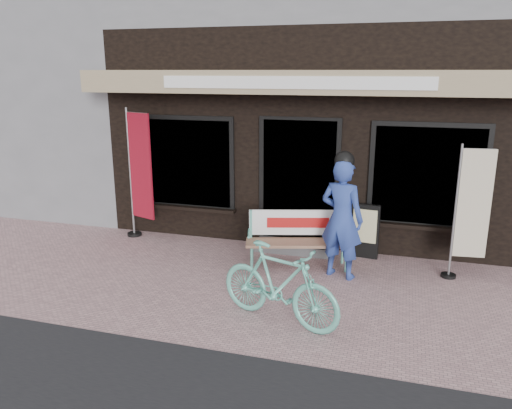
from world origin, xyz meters
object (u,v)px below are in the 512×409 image
(person, at_px, (342,216))
(menu_stand, at_px, (365,231))
(nobori_cream, at_px, (470,211))
(nobori_red, at_px, (139,173))
(bench, at_px, (298,234))
(bicycle, at_px, (279,284))

(person, bearing_deg, menu_stand, 89.59)
(nobori_cream, height_order, menu_stand, nobori_cream)
(person, relative_size, nobori_red, 0.80)
(bench, xyz_separation_m, person, (0.67, -0.23, 0.41))
(bench, relative_size, nobori_red, 0.71)
(bench, bearing_deg, nobori_red, 154.59)
(bench, bearing_deg, person, -34.72)
(bicycle, height_order, nobori_red, nobori_red)
(bicycle, bearing_deg, nobori_red, 72.23)
(person, distance_m, menu_stand, 1.02)
(person, xyz_separation_m, nobori_cream, (1.73, 0.43, 0.10))
(person, bearing_deg, nobori_red, -173.80)
(bench, height_order, bicycle, bicycle)
(bench, height_order, nobori_cream, nobori_cream)
(bicycle, distance_m, menu_stand, 2.59)
(person, relative_size, bicycle, 1.15)
(person, height_order, nobori_cream, nobori_cream)
(bench, xyz_separation_m, bicycle, (0.15, -1.83, -0.02))
(person, distance_m, bicycle, 1.73)
(nobori_red, bearing_deg, bicycle, -17.09)
(bench, relative_size, menu_stand, 1.85)
(bicycle, distance_m, nobori_red, 3.93)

